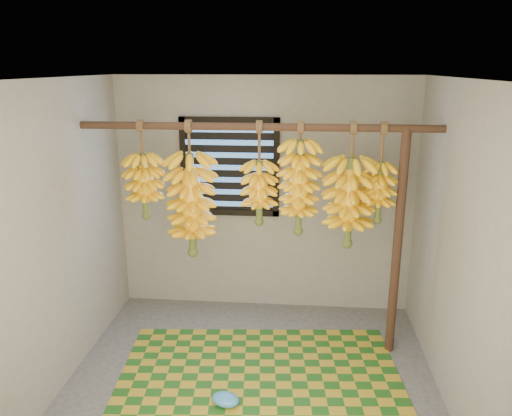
# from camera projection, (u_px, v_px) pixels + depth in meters

# --- Properties ---
(floor) EXTENTS (3.00, 3.00, 0.01)m
(floor) POSITION_uv_depth(u_px,v_px,m) (250.00, 390.00, 3.97)
(floor) COLOR #4A4A4A
(floor) RESTS_ON ground
(ceiling) EXTENTS (3.00, 3.00, 0.01)m
(ceiling) POSITION_uv_depth(u_px,v_px,m) (248.00, 78.00, 3.30)
(ceiling) COLOR silver
(ceiling) RESTS_ON wall_back
(wall_back) EXTENTS (3.00, 0.01, 2.40)m
(wall_back) POSITION_uv_depth(u_px,v_px,m) (264.00, 196.00, 5.08)
(wall_back) COLOR gray
(wall_back) RESTS_ON floor
(wall_left) EXTENTS (0.01, 3.00, 2.40)m
(wall_left) POSITION_uv_depth(u_px,v_px,m) (51.00, 242.00, 3.77)
(wall_left) COLOR gray
(wall_left) RESTS_ON floor
(wall_right) EXTENTS (0.01, 3.00, 2.40)m
(wall_right) POSITION_uv_depth(u_px,v_px,m) (462.00, 255.00, 3.51)
(wall_right) COLOR gray
(wall_right) RESTS_ON floor
(window) EXTENTS (1.00, 0.04, 1.00)m
(window) POSITION_uv_depth(u_px,v_px,m) (230.00, 167.00, 5.00)
(window) COLOR black
(window) RESTS_ON wall_back
(hanging_pole) EXTENTS (3.00, 0.06, 0.06)m
(hanging_pole) POSITION_uv_depth(u_px,v_px,m) (258.00, 127.00, 4.09)
(hanging_pole) COLOR #452C1D
(hanging_pole) RESTS_ON wall_left
(support_post) EXTENTS (0.08, 0.08, 2.00)m
(support_post) POSITION_uv_depth(u_px,v_px,m) (397.00, 246.00, 4.26)
(support_post) COLOR #452C1D
(support_post) RESTS_ON floor
(woven_mat) EXTENTS (2.46, 2.04, 0.01)m
(woven_mat) POSITION_uv_depth(u_px,v_px,m) (260.00, 389.00, 3.96)
(woven_mat) COLOR #1E5519
(woven_mat) RESTS_ON floor
(plastic_bag) EXTENTS (0.26, 0.23, 0.09)m
(plastic_bag) POSITION_uv_depth(u_px,v_px,m) (225.00, 399.00, 3.77)
(plastic_bag) COLOR #398ED7
(plastic_bag) RESTS_ON woven_mat
(banana_bunch_a) EXTENTS (0.32, 0.32, 0.86)m
(banana_bunch_a) POSITION_uv_depth(u_px,v_px,m) (145.00, 186.00, 4.31)
(banana_bunch_a) COLOR brown
(banana_bunch_a) RESTS_ON hanging_pole
(banana_bunch_b) EXTENTS (0.41, 0.41, 1.19)m
(banana_bunch_b) POSITION_uv_depth(u_px,v_px,m) (191.00, 205.00, 4.32)
(banana_bunch_b) COLOR brown
(banana_bunch_b) RESTS_ON hanging_pole
(banana_bunch_c) EXTENTS (0.31, 0.31, 0.89)m
(banana_bunch_c) POSITION_uv_depth(u_px,v_px,m) (259.00, 192.00, 4.24)
(banana_bunch_c) COLOR brown
(banana_bunch_c) RESTS_ON hanging_pole
(banana_bunch_d) EXTENTS (0.34, 0.34, 0.96)m
(banana_bunch_d) POSITION_uv_depth(u_px,v_px,m) (299.00, 188.00, 4.19)
(banana_bunch_d) COLOR brown
(banana_bunch_d) RESTS_ON hanging_pole
(banana_bunch_e) EXTENTS (0.42, 0.42, 1.06)m
(banana_bunch_e) POSITION_uv_depth(u_px,v_px,m) (349.00, 202.00, 4.19)
(banana_bunch_e) COLOR brown
(banana_bunch_e) RESTS_ON hanging_pole
(banana_bunch_f) EXTENTS (0.27, 0.27, 0.84)m
(banana_bunch_f) POSITION_uv_depth(u_px,v_px,m) (379.00, 192.00, 4.14)
(banana_bunch_f) COLOR brown
(banana_bunch_f) RESTS_ON hanging_pole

